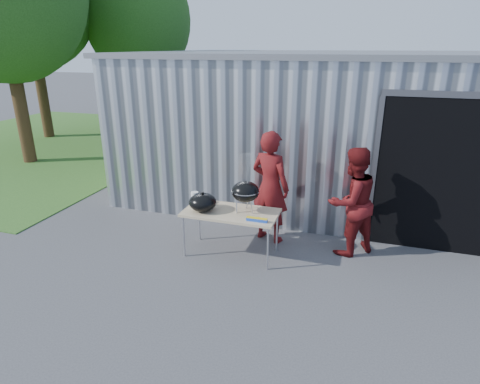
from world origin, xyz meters
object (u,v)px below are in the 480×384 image
(folding_table, at_px, (231,214))
(person_bystander, at_px, (352,202))
(person_cook, at_px, (270,187))
(kettle_grill, at_px, (245,187))

(folding_table, distance_m, person_bystander, 1.93)
(folding_table, bearing_deg, person_cook, 57.26)
(folding_table, height_order, person_bystander, person_bystander)
(kettle_grill, distance_m, person_bystander, 1.72)
(kettle_grill, distance_m, person_cook, 0.72)
(kettle_grill, xyz_separation_m, person_cook, (0.24, 0.65, -0.20))
(kettle_grill, xyz_separation_m, person_bystander, (1.59, 0.58, -0.28))
(folding_table, relative_size, person_bystander, 0.84)
(person_cook, relative_size, person_bystander, 1.09)
(folding_table, distance_m, kettle_grill, 0.51)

